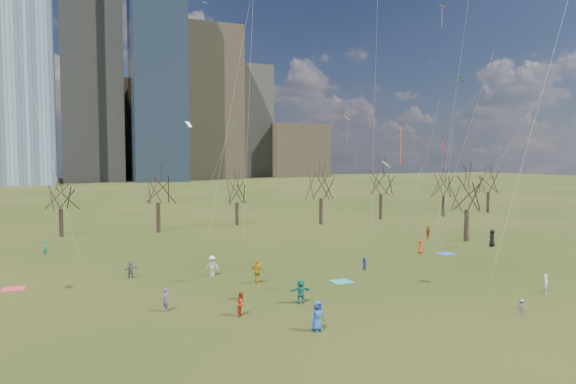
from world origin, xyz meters
name	(u,v)px	position (x,y,z in m)	size (l,w,h in m)	color
ground	(357,304)	(0.00, 0.00, 0.00)	(500.00, 500.00, 0.00)	black
downtown_skyline	(105,92)	(-2.43, 210.64, 39.01)	(212.50, 78.00, 118.00)	slate
bare_tree_row	(214,187)	(-0.09, 37.22, 6.12)	(113.04, 29.80, 9.50)	black
blanket_teal	(342,282)	(2.20, 6.04, 0.01)	(1.60, 1.50, 0.03)	teal
blanket_navy	(446,254)	(18.17, 12.40, 0.01)	(1.60, 1.50, 0.03)	blue
blanket_crimson	(14,289)	(-22.10, 13.94, 0.01)	(1.60, 1.50, 0.03)	red
person_0	(317,316)	(-4.95, -3.84, 0.88)	(0.86, 0.56, 1.77)	#274EAB
person_1	(546,284)	(14.30, -3.12, 0.72)	(0.52, 0.34, 1.44)	white
person_2	(242,304)	(-8.07, 0.67, 0.78)	(0.76, 0.59, 1.56)	#B9381A
person_3	(521,307)	(8.41, -6.26, 0.53)	(0.68, 0.39, 1.05)	#5E5E62
person_4	(257,271)	(-4.26, 8.31, 0.95)	(1.11, 0.46, 1.89)	orange
person_5	(301,291)	(-3.47, 1.71, 0.86)	(1.59, 0.51, 1.71)	#1C7E6E
person_6	(492,238)	(25.97, 13.83, 0.97)	(0.95, 0.62, 1.94)	black
person_7	(165,300)	(-12.39, 3.51, 0.77)	(0.56, 0.37, 1.54)	#73458B
person_8	(364,264)	(6.10, 8.95, 0.59)	(0.57, 0.44, 1.17)	#243E9F
person_9	(212,266)	(-6.95, 12.22, 0.87)	(1.12, 0.64, 1.73)	silver
person_10	(428,232)	(22.93, 21.29, 0.79)	(0.92, 0.38, 1.57)	#9E3B16
person_11	(131,269)	(-13.40, 14.14, 0.75)	(1.39, 0.44, 1.49)	#5D5C61
person_12	(421,247)	(15.89, 13.62, 0.72)	(0.71, 0.46, 1.45)	#CF4A17
person_13	(45,248)	(-20.37, 27.54, 0.80)	(0.59, 0.38, 1.61)	#1B7B53
kites_airborne	(345,111)	(6.30, 12.94, 14.45)	(60.02, 47.68, 36.83)	#FE5915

